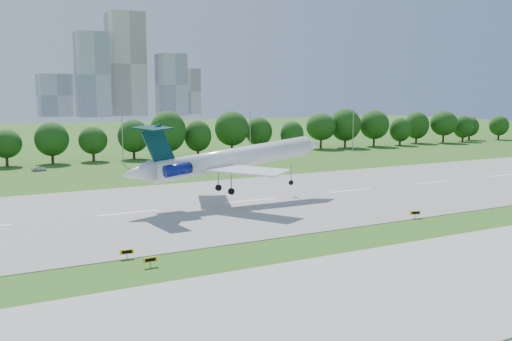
# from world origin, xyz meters

# --- Properties ---
(ground) EXTENTS (600.00, 600.00, 0.00)m
(ground) POSITION_xyz_m (0.00, 0.00, 0.00)
(ground) COLOR #325D18
(ground) RESTS_ON ground
(runway) EXTENTS (400.00, 45.00, 0.08)m
(runway) POSITION_xyz_m (0.00, 25.00, 0.04)
(runway) COLOR gray
(runway) RESTS_ON ground
(taxiway) EXTENTS (400.00, 23.00, 0.08)m
(taxiway) POSITION_xyz_m (0.00, -18.00, 0.04)
(taxiway) COLOR #ADADA8
(taxiway) RESTS_ON ground
(tree_line) EXTENTS (288.40, 8.40, 10.40)m
(tree_line) POSITION_xyz_m (0.00, 92.00, 6.19)
(tree_line) COLOR #382314
(tree_line) RESTS_ON ground
(light_poles) EXTENTS (175.90, 0.25, 12.19)m
(light_poles) POSITION_xyz_m (-2.50, 82.00, 6.34)
(light_poles) COLOR gray
(light_poles) RESTS_ON ground
(skyline) EXTENTS (127.00, 52.00, 80.00)m
(skyline) POSITION_xyz_m (100.16, 390.61, 30.46)
(skyline) COLOR #B2B2B7
(skyline) RESTS_ON ground
(airliner) EXTENTS (35.22, 25.46, 11.06)m
(airliner) POSITION_xyz_m (15.36, 24.86, 7.08)
(airliner) COLOR white
(airliner) RESTS_ON ground
(taxi_sign_left) EXTENTS (1.44, 0.25, 1.01)m
(taxi_sign_left) POSITION_xyz_m (-5.29, -1.20, 0.75)
(taxi_sign_left) COLOR gray
(taxi_sign_left) RESTS_ON ground
(taxi_sign_centre) EXTENTS (1.44, 0.30, 1.01)m
(taxi_sign_centre) POSITION_xyz_m (-6.56, 2.71, 0.74)
(taxi_sign_centre) COLOR gray
(taxi_sign_centre) RESTS_ON ground
(taxi_sign_right) EXTENTS (1.48, 0.66, 1.06)m
(taxi_sign_right) POSITION_xyz_m (33.96, 2.93, 0.78)
(taxi_sign_right) COLOR gray
(taxi_sign_right) RESTS_ON ground
(service_vehicle_b) EXTENTS (3.29, 1.48, 1.10)m
(service_vehicle_b) POSITION_xyz_m (-4.74, 79.35, 0.55)
(service_vehicle_b) COLOR silver
(service_vehicle_b) RESTS_ON ground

